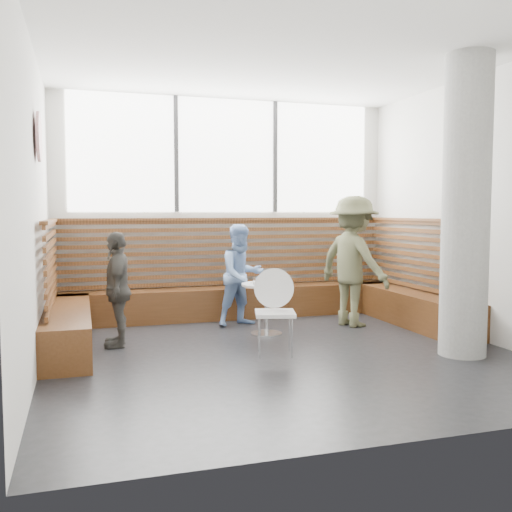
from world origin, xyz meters
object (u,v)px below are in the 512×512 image
object	(u,v)px
child_back	(242,275)
adult_man	(353,261)
concrete_column	(466,207)
cafe_table	(266,298)
cafe_chair	(273,304)
child_left	(118,289)

from	to	relation	value
child_back	adult_man	bearing A→B (deg)	-33.43
concrete_column	adult_man	size ratio (longest dim) A/B	1.82
cafe_table	cafe_chair	xyz separation A→B (m)	(-0.23, -0.93, 0.08)
cafe_table	concrete_column	bearing A→B (deg)	-43.22
cafe_chair	child_back	bearing A→B (deg)	101.75
concrete_column	cafe_table	size ratio (longest dim) A/B	4.94
cafe_chair	adult_man	world-z (taller)	adult_man
concrete_column	adult_man	xyz separation A→B (m)	(-0.41, 1.80, -0.72)
concrete_column	cafe_table	world-z (taller)	concrete_column
concrete_column	cafe_table	xyz separation A→B (m)	(-1.71, 1.61, -1.14)
child_left	cafe_table	bearing A→B (deg)	98.68
cafe_chair	child_back	xyz separation A→B (m)	(0.09, 1.58, 0.15)
cafe_chair	child_left	bearing A→B (deg)	167.12
child_back	cafe_table	bearing A→B (deg)	-93.52
adult_man	child_back	size ratio (longest dim) A/B	1.28
concrete_column	cafe_chair	distance (m)	2.31
adult_man	child_left	xyz separation A→B (m)	(-3.14, -0.28, -0.22)
child_back	child_left	xyz separation A→B (m)	(-1.69, -0.74, -0.03)
concrete_column	cafe_chair	size ratio (longest dim) A/B	3.46
concrete_column	cafe_table	distance (m)	2.61
cafe_chair	child_left	size ratio (longest dim) A/B	0.70
concrete_column	cafe_chair	world-z (taller)	concrete_column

